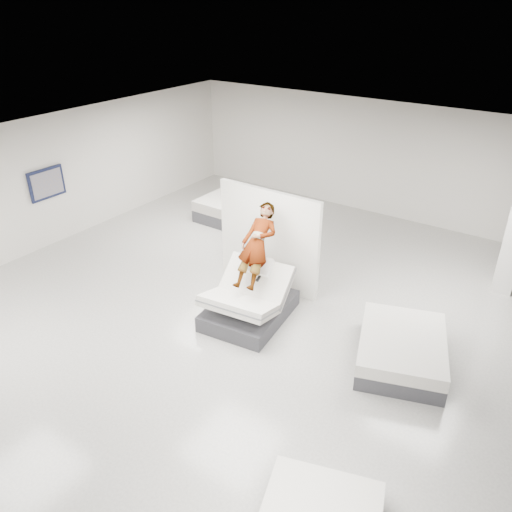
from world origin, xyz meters
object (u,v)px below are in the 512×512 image
at_px(divider_panel, 268,239).
at_px(flat_bed_left_far, 242,211).
at_px(remote, 258,279).
at_px(person, 257,258).
at_px(flat_bed_right_far, 401,350).
at_px(wall_poster, 47,183).
at_px(hero_bed, 249,302).

height_order(divider_panel, flat_bed_left_far, divider_panel).
distance_m(remote, divider_panel, 1.46).
height_order(person, remote, person).
bearing_deg(flat_bed_right_far, wall_poster, -177.18).
height_order(remote, flat_bed_left_far, remote).
relative_size(remote, flat_bed_left_far, 0.06).
height_order(remote, wall_poster, wall_poster).
relative_size(flat_bed_right_far, flat_bed_left_far, 0.99).
bearing_deg(divider_panel, flat_bed_left_far, 135.72).
bearing_deg(flat_bed_right_far, flat_bed_left_far, 150.18).
distance_m(person, flat_bed_left_far, 4.54).
height_order(person, wall_poster, wall_poster).
distance_m(flat_bed_right_far, wall_poster, 9.06).
xyz_separation_m(person, divider_panel, (-0.38, 0.99, -0.10)).
xyz_separation_m(hero_bed, divider_panel, (-0.41, 1.30, 0.74)).
xyz_separation_m(person, wall_poster, (-5.97, -0.35, 0.40)).
height_order(hero_bed, flat_bed_left_far, hero_bed).
relative_size(person, flat_bed_left_far, 0.77).
bearing_deg(person, remote, -57.85).
bearing_deg(person, hero_bed, -90.00).
distance_m(flat_bed_right_far, flat_bed_left_far, 6.72).
relative_size(flat_bed_right_far, wall_poster, 2.37).
xyz_separation_m(divider_panel, flat_bed_left_far, (-2.47, 2.44, -0.79)).
height_order(flat_bed_left_far, wall_poster, wall_poster).
relative_size(divider_panel, wall_poster, 2.55).
height_order(remote, divider_panel, divider_panel).
xyz_separation_m(person, flat_bed_left_far, (-2.85, 3.43, -0.89)).
distance_m(hero_bed, wall_poster, 6.13).
xyz_separation_m(remote, flat_bed_left_far, (-3.11, 3.75, -0.67)).
distance_m(divider_panel, flat_bed_right_far, 3.58).
bearing_deg(flat_bed_left_far, wall_poster, -129.54).
distance_m(hero_bed, flat_bed_left_far, 4.73).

